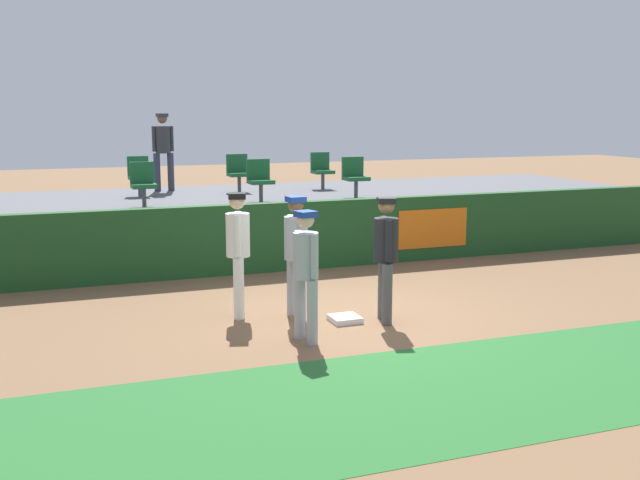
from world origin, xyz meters
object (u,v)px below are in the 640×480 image
seat_back_center (238,171)px  seat_front_right (355,175)px  player_runner_visitor (296,248)px  spectator_hooded (163,146)px  player_fielder_home (238,246)px  seat_front_left (143,182)px  seat_back_right (322,169)px  player_coach_visitor (306,267)px  seat_back_left (139,174)px  seat_front_center (260,178)px  player_umpire (386,251)px  first_base (345,319)px

seat_back_center → seat_front_right: bearing=-41.4°
player_runner_visitor → spectator_hooded: spectator_hooded is taller
player_fielder_home → seat_back_center: seat_back_center is taller
seat_back_center → seat_front_left: bearing=-142.0°
seat_back_center → seat_back_right: same height
player_runner_visitor → player_coach_visitor: 1.09m
seat_back_left → spectator_hooded: bearing=51.8°
seat_front_center → spectator_hooded: size_ratio=0.49×
seat_front_center → player_runner_visitor: bearing=-99.7°
player_umpire → spectator_hooded: bearing=-151.8°
seat_front_left → spectator_hooded: size_ratio=0.49×
player_coach_visitor → seat_front_center: 5.77m
seat_front_center → seat_front_right: bearing=0.0°
player_fielder_home → player_runner_visitor: (0.73, -0.41, -0.02)m
seat_back_center → seat_back_left: bearing=-180.0°
seat_back_center → seat_back_left: same height
seat_back_left → spectator_hooded: (0.65, 0.83, 0.53)m
first_base → seat_back_right: size_ratio=0.48×
seat_front_center → seat_back_center: bearing=89.4°
player_runner_visitor → seat_front_left: 4.86m
player_runner_visitor → seat_back_center: seat_back_center is taller
seat_front_center → spectator_hooded: spectator_hooded is taller
first_base → seat_back_left: seat_back_left is taller
player_fielder_home → seat_front_left: bearing=-154.4°
player_umpire → seat_front_left: size_ratio=2.08×
player_runner_visitor → seat_front_center: (0.79, 4.58, 0.58)m
seat_back_center → seat_back_left: size_ratio=1.00×
seat_back_left → player_fielder_home: bearing=-84.0°
player_umpire → seat_back_left: size_ratio=2.08×
first_base → player_runner_visitor: bearing=144.8°
seat_back_left → seat_back_center: bearing=0.0°
player_umpire → seat_front_left: seat_front_left is taller
player_coach_visitor → player_umpire: bearing=96.7°
seat_back_center → seat_front_left: same height
player_fielder_home → first_base: bearing=73.1°
seat_front_left → spectator_hooded: bearing=73.1°
spectator_hooded → player_coach_visitor: bearing=88.8°
player_umpire → player_coach_visitor: bearing=-55.5°
player_runner_visitor → seat_back_right: (2.78, 6.38, 0.57)m
player_runner_visitor → seat_front_center: 4.69m
first_base → seat_back_right: 7.31m
player_umpire → seat_front_center: 5.22m
player_coach_visitor → seat_back_right: size_ratio=2.01×
player_fielder_home → seat_back_left: 6.03m
seat_back_center → seat_back_right: 1.98m
seat_front_left → seat_back_center: bearing=38.0°
seat_back_right → seat_front_left: bearing=-157.2°
seat_back_center → player_umpire: bearing=-87.5°
player_fielder_home → player_umpire: size_ratio=1.02×
seat_front_center → seat_back_right: 2.69m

